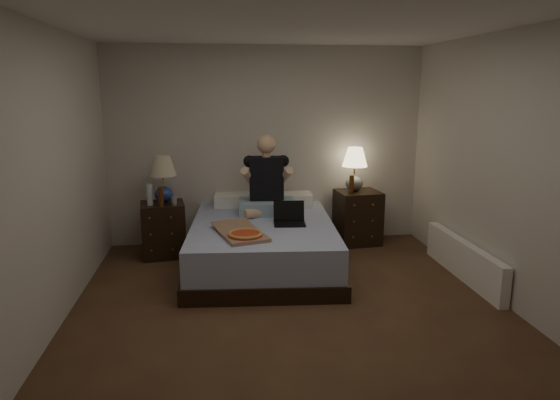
{
  "coord_description": "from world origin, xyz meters",
  "views": [
    {
      "loc": [
        -0.63,
        -4.08,
        1.99
      ],
      "look_at": [
        0.0,
        0.9,
        0.85
      ],
      "focal_mm": 32.0,
      "sensor_mm": 36.0,
      "label": 1
    }
  ],
  "objects": [
    {
      "name": "floor",
      "position": [
        0.0,
        0.0,
        0.0
      ],
      "size": [
        4.0,
        4.5,
        0.0
      ],
      "primitive_type": "cube",
      "color": "brown",
      "rests_on": "ground"
    },
    {
      "name": "ceiling",
      "position": [
        0.0,
        0.0,
        2.5
      ],
      "size": [
        4.0,
        4.5,
        0.0
      ],
      "primitive_type": "cube",
      "rotation": [
        3.14,
        0.0,
        0.0
      ],
      "color": "white",
      "rests_on": "ground"
    },
    {
      "name": "wall_back",
      "position": [
        0.0,
        2.25,
        1.25
      ],
      "size": [
        4.0,
        0.0,
        2.5
      ],
      "primitive_type": "cube",
      "rotation": [
        1.57,
        0.0,
        0.0
      ],
      "color": "silver",
      "rests_on": "ground"
    },
    {
      "name": "wall_front",
      "position": [
        0.0,
        -2.25,
        1.25
      ],
      "size": [
        4.0,
        0.0,
        2.5
      ],
      "primitive_type": "cube",
      "rotation": [
        -1.57,
        0.0,
        0.0
      ],
      "color": "silver",
      "rests_on": "ground"
    },
    {
      "name": "wall_left",
      "position": [
        -2.0,
        0.0,
        1.25
      ],
      "size": [
        0.0,
        4.5,
        2.5
      ],
      "primitive_type": "cube",
      "rotation": [
        1.57,
        0.0,
        1.57
      ],
      "color": "silver",
      "rests_on": "ground"
    },
    {
      "name": "wall_right",
      "position": [
        2.0,
        0.0,
        1.25
      ],
      "size": [
        0.0,
        4.5,
        2.5
      ],
      "primitive_type": "cube",
      "rotation": [
        1.57,
        0.0,
        -1.57
      ],
      "color": "silver",
      "rests_on": "ground"
    },
    {
      "name": "bed",
      "position": [
        -0.15,
        1.27,
        0.26
      ],
      "size": [
        1.7,
        2.18,
        0.52
      ],
      "primitive_type": "cube",
      "rotation": [
        0.0,
        0.0,
        -0.07
      ],
      "color": "#5A73B5",
      "rests_on": "floor"
    },
    {
      "name": "nightstand_left",
      "position": [
        -1.3,
        1.78,
        0.32
      ],
      "size": [
        0.56,
        0.51,
        0.65
      ],
      "primitive_type": "cube",
      "rotation": [
        0.0,
        0.0,
        0.13
      ],
      "color": "black",
      "rests_on": "floor"
    },
    {
      "name": "nightstand_right",
      "position": [
        1.15,
        1.99,
        0.34
      ],
      "size": [
        0.58,
        0.53,
        0.69
      ],
      "primitive_type": "cube",
      "rotation": [
        0.0,
        0.0,
        0.11
      ],
      "color": "black",
      "rests_on": "floor"
    },
    {
      "name": "lamp_left",
      "position": [
        -1.27,
        1.86,
        0.93
      ],
      "size": [
        0.34,
        0.34,
        0.56
      ],
      "primitive_type": null,
      "rotation": [
        0.0,
        0.0,
        0.08
      ],
      "color": "navy",
      "rests_on": "nightstand_left"
    },
    {
      "name": "lamp_right",
      "position": [
        1.1,
        2.02,
        0.97
      ],
      "size": [
        0.39,
        0.39,
        0.56
      ],
      "primitive_type": null,
      "rotation": [
        0.0,
        0.0,
        0.24
      ],
      "color": "gray",
      "rests_on": "nightstand_right"
    },
    {
      "name": "water_bottle",
      "position": [
        -1.42,
        1.7,
        0.77
      ],
      "size": [
        0.07,
        0.07,
        0.25
      ],
      "primitive_type": "cylinder",
      "color": "silver",
      "rests_on": "nightstand_left"
    },
    {
      "name": "soda_can",
      "position": [
        -1.14,
        1.66,
        0.7
      ],
      "size": [
        0.07,
        0.07,
        0.1
      ],
      "primitive_type": "cylinder",
      "color": "beige",
      "rests_on": "nightstand_left"
    },
    {
      "name": "beer_bottle_left",
      "position": [
        -1.29,
        1.62,
        0.76
      ],
      "size": [
        0.06,
        0.06,
        0.23
      ],
      "primitive_type": "cylinder",
      "color": "#51290B",
      "rests_on": "nightstand_left"
    },
    {
      "name": "beer_bottle_right",
      "position": [
        1.02,
        1.87,
        0.8
      ],
      "size": [
        0.06,
        0.06,
        0.23
      ],
      "primitive_type": "cylinder",
      "color": "#5C310D",
      "rests_on": "nightstand_right"
    },
    {
      "name": "person",
      "position": [
        -0.06,
        1.66,
        0.98
      ],
      "size": [
        0.69,
        0.56,
        0.93
      ],
      "primitive_type": null,
      "rotation": [
        0.0,
        0.0,
        -0.06
      ],
      "color": "black",
      "rests_on": "bed"
    },
    {
      "name": "laptop",
      "position": [
        0.13,
        1.13,
        0.64
      ],
      "size": [
        0.36,
        0.3,
        0.24
      ],
      "primitive_type": null,
      "rotation": [
        0.0,
        0.0,
        -0.08
      ],
      "color": "black",
      "rests_on": "bed"
    },
    {
      "name": "pizza_box",
      "position": [
        -0.38,
        0.66,
        0.56
      ],
      "size": [
        0.59,
        0.84,
        0.08
      ],
      "primitive_type": null,
      "rotation": [
        0.0,
        0.0,
        0.28
      ],
      "color": "#9E795F",
      "rests_on": "bed"
    },
    {
      "name": "radiator",
      "position": [
        1.93,
        0.64,
        0.2
      ],
      "size": [
        0.1,
        1.6,
        0.4
      ],
      "primitive_type": "cube",
      "color": "white",
      "rests_on": "floor"
    }
  ]
}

